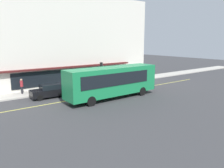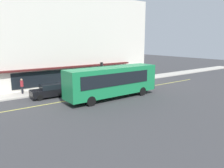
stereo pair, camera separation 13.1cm
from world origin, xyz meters
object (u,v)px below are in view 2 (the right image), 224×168
object	(u,v)px
bus	(113,81)
car_black	(51,91)
traffic_light	(102,68)
pedestrian_mid_block	(22,85)
pedestrian_at_corner	(94,79)

from	to	relation	value
bus	car_black	xyz separation A→B (m)	(-5.48, 4.52, -1.24)
traffic_light	pedestrian_mid_block	distance (m)	10.78
traffic_light	pedestrian_mid_block	xyz separation A→B (m)	(-10.65, 1.01, -1.28)
bus	pedestrian_mid_block	size ratio (longest dim) A/B	6.13
bus	pedestrian_mid_block	world-z (taller)	bus
bus	car_black	size ratio (longest dim) A/B	2.55
traffic_light	bus	bearing A→B (deg)	-113.66
bus	traffic_light	size ratio (longest dim) A/B	3.49
bus	car_black	bearing A→B (deg)	140.46
car_black	pedestrian_mid_block	bearing A→B (deg)	128.85
bus	traffic_light	bearing A→B (deg)	66.34
traffic_light	car_black	bearing A→B (deg)	-167.00
bus	pedestrian_at_corner	world-z (taller)	bus
bus	traffic_light	distance (m)	7.05
car_black	pedestrian_at_corner	bearing A→B (deg)	14.18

